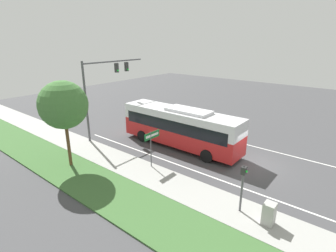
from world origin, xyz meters
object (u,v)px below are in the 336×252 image
pedestrian_signal (243,182)px  street_sign (152,141)px  utility_cabinet (269,214)px  signal_gantry (103,83)px  bus (180,126)px

pedestrian_signal → street_sign: (0.94, 7.48, 0.14)m
street_sign → utility_cabinet: size_ratio=2.37×
signal_gantry → pedestrian_signal: size_ratio=2.61×
bus → street_sign: size_ratio=3.95×
bus → signal_gantry: bearing=108.1°
utility_cabinet → signal_gantry: bearing=79.4°
bus → utility_cabinet: bearing=-119.6°
pedestrian_signal → utility_cabinet: pedestrian_signal is taller
bus → pedestrian_signal: (-5.47, -8.22, -0.02)m
pedestrian_signal → utility_cabinet: 2.01m
signal_gantry → utility_cabinet: signal_gantry is taller
bus → signal_gantry: size_ratio=1.53×
signal_gantry → street_sign: bearing=-105.0°
bus → pedestrian_signal: 9.88m
street_sign → utility_cabinet: street_sign is taller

